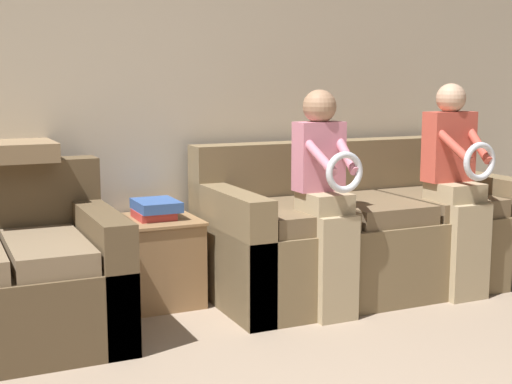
{
  "coord_description": "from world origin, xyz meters",
  "views": [
    {
      "loc": [
        -1.02,
        -1.3,
        1.29
      ],
      "look_at": [
        0.38,
        1.75,
        0.77
      ],
      "focal_mm": 50.0,
      "sensor_mm": 36.0,
      "label": 1
    }
  ],
  "objects_px": {
    "side_shelf": "(156,259)",
    "couch_main": "(357,235)",
    "child_right_seated": "(457,180)",
    "throw_pillow": "(8,151)",
    "child_left_seated": "(327,190)",
    "book_stack": "(155,209)"
  },
  "relations": [
    {
      "from": "side_shelf",
      "to": "couch_main",
      "type": "bearing_deg",
      "value": -10.1
    },
    {
      "from": "child_right_seated",
      "to": "throw_pillow",
      "type": "distance_m",
      "value": 2.57
    },
    {
      "from": "child_left_seated",
      "to": "couch_main",
      "type": "bearing_deg",
      "value": 40.3
    },
    {
      "from": "child_left_seated",
      "to": "throw_pillow",
      "type": "height_order",
      "value": "child_left_seated"
    },
    {
      "from": "couch_main",
      "to": "throw_pillow",
      "type": "height_order",
      "value": "throw_pillow"
    },
    {
      "from": "child_left_seated",
      "to": "side_shelf",
      "type": "relative_size",
      "value": 2.41
    },
    {
      "from": "side_shelf",
      "to": "book_stack",
      "type": "distance_m",
      "value": 0.3
    },
    {
      "from": "child_left_seated",
      "to": "book_stack",
      "type": "distance_m",
      "value": 1.01
    },
    {
      "from": "child_left_seated",
      "to": "side_shelf",
      "type": "distance_m",
      "value": 1.09
    },
    {
      "from": "side_shelf",
      "to": "child_left_seated",
      "type": "bearing_deg",
      "value": -37.35
    },
    {
      "from": "throw_pillow",
      "to": "book_stack",
      "type": "bearing_deg",
      "value": -5.04
    },
    {
      "from": "book_stack",
      "to": "throw_pillow",
      "type": "xyz_separation_m",
      "value": [
        -0.78,
        0.07,
        0.36
      ]
    },
    {
      "from": "child_right_seated",
      "to": "book_stack",
      "type": "xyz_separation_m",
      "value": [
        -1.69,
        0.61,
        -0.15
      ]
    },
    {
      "from": "child_left_seated",
      "to": "side_shelf",
      "type": "xyz_separation_m",
      "value": [
        -0.79,
        0.6,
        -0.44
      ]
    },
    {
      "from": "child_right_seated",
      "to": "couch_main",
      "type": "bearing_deg",
      "value": 139.75
    },
    {
      "from": "child_left_seated",
      "to": "book_stack",
      "type": "relative_size",
      "value": 4.06
    },
    {
      "from": "child_right_seated",
      "to": "throw_pillow",
      "type": "xyz_separation_m",
      "value": [
        -2.47,
        0.68,
        0.21
      ]
    },
    {
      "from": "side_shelf",
      "to": "book_stack",
      "type": "xyz_separation_m",
      "value": [
        0.0,
        0.0,
        0.3
      ]
    },
    {
      "from": "side_shelf",
      "to": "book_stack",
      "type": "relative_size",
      "value": 1.69
    },
    {
      "from": "couch_main",
      "to": "throw_pillow",
      "type": "bearing_deg",
      "value": 171.68
    },
    {
      "from": "child_right_seated",
      "to": "side_shelf",
      "type": "bearing_deg",
      "value": 160.39
    },
    {
      "from": "couch_main",
      "to": "child_left_seated",
      "type": "distance_m",
      "value": 0.7
    }
  ]
}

